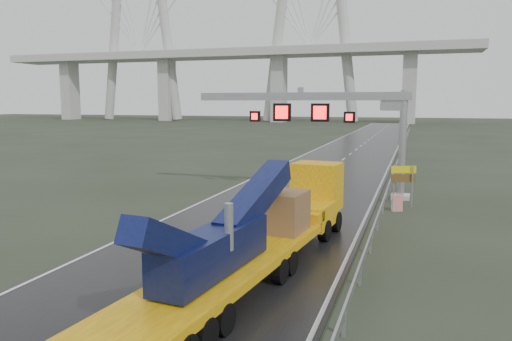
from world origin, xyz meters
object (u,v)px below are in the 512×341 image
(heavy_haul_truck, at_px, (270,226))
(exit_sign_pair, at_px, (403,178))
(striped_barrier, at_px, (397,203))
(sign_gantry, at_px, (330,114))

(heavy_haul_truck, bearing_deg, exit_sign_pair, 76.39)
(heavy_haul_truck, bearing_deg, striped_barrier, 75.44)
(sign_gantry, relative_size, exit_sign_pair, 5.73)
(sign_gantry, height_order, exit_sign_pair, sign_gantry)
(heavy_haul_truck, bearing_deg, sign_gantry, 97.25)
(heavy_haul_truck, relative_size, striped_barrier, 17.75)
(heavy_haul_truck, xyz_separation_m, exit_sign_pair, (4.69, 13.07, 0.23))
(heavy_haul_truck, height_order, striped_barrier, heavy_haul_truck)
(heavy_haul_truck, xyz_separation_m, striped_barrier, (4.42, 11.71, -1.09))
(exit_sign_pair, bearing_deg, striped_barrier, -118.48)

